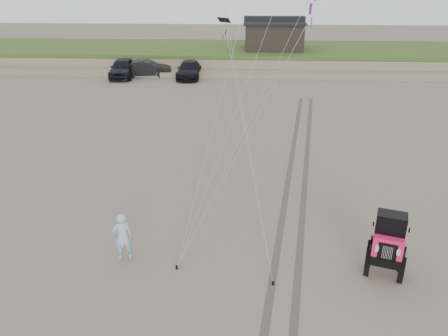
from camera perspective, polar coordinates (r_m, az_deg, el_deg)
The scene contains 11 objects.
ground at distance 14.59m, azimuth 4.42°, elevation -14.37°, with size 160.00×160.00×0.00m, color #6B6054.
dune_ridge at distance 49.64m, azimuth 3.98°, elevation 14.34°, with size 160.00×14.25×1.73m.
cabin at distance 48.86m, azimuth 6.52°, elevation 16.96°, with size 6.40×5.40×3.35m.
truck_a at distance 43.89m, azimuth -13.11°, elevation 12.62°, with size 2.09×5.19×1.77m, color black.
truck_b at distance 43.83m, azimuth -10.04°, elevation 12.70°, with size 1.63×4.67×1.54m, color black.
truck_c at distance 42.72m, azimuth -4.60°, elevation 12.67°, with size 2.12×5.22×1.51m, color black.
jeep at distance 15.20m, azimuth 20.45°, elevation -10.23°, with size 2.02×4.68×1.75m, color #FF1D5E, non-canonical shape.
man at distance 15.40m, azimuth -13.09°, elevation -8.73°, with size 0.64×0.42×1.76m, color #93CDE4.
stake_main at distance 15.06m, azimuth -6.20°, elevation -12.77°, with size 0.08×0.08×0.12m, color black.
stake_aux at distance 14.41m, azimuth 6.43°, elevation -14.72°, with size 0.08×0.08×0.12m, color black.
tire_tracks at distance 21.58m, azimuth 9.51°, elevation -1.14°, with size 5.22×29.74×0.01m.
Camera 1 is at (-0.40, -11.46, 9.02)m, focal length 35.00 mm.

